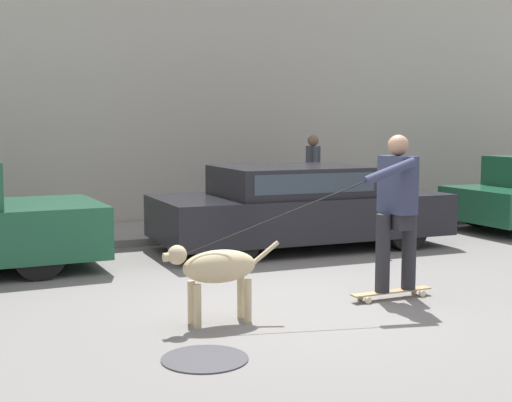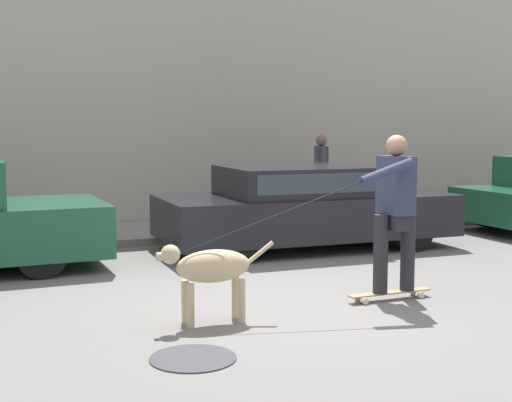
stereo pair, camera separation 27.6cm
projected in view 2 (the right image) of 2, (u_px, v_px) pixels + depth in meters
name	position (u px, v px, depth m)	size (l,w,h in m)	color
ground_plane	(311.00, 302.00, 7.38)	(36.00, 36.00, 0.00)	slate
back_wall	(163.00, 88.00, 12.82)	(32.00, 0.30, 4.97)	#ADA89E
sidewalk_curb	(182.00, 230.00, 11.99)	(30.00, 2.01, 0.11)	gray
parked_car_1	(304.00, 208.00, 10.50)	(4.31, 1.84, 1.22)	black
dog	(210.00, 269.00, 6.54)	(1.14, 0.32, 0.76)	tan
skateboarder	(394.00, 207.00, 7.37)	(2.87, 0.62, 1.72)	beige
pedestrian_with_bag	(321.00, 175.00, 12.34)	(0.30, 0.62, 1.54)	#28282D
manhole_cover	(193.00, 358.00, 5.58)	(0.69, 0.69, 0.01)	#38383D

